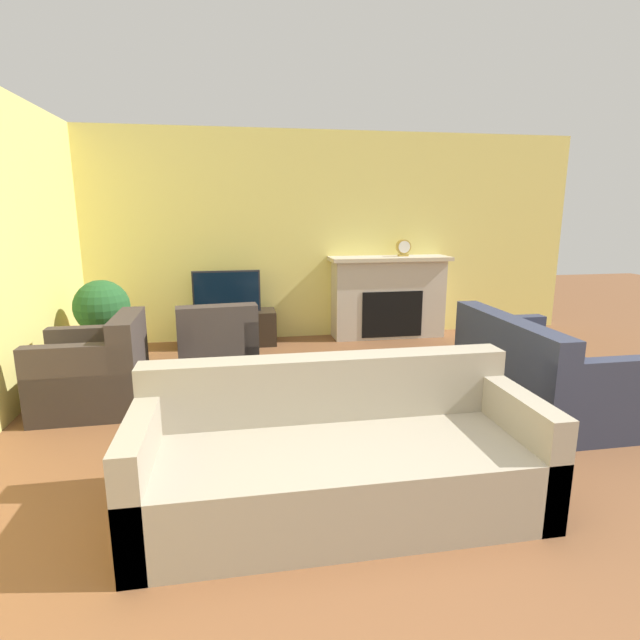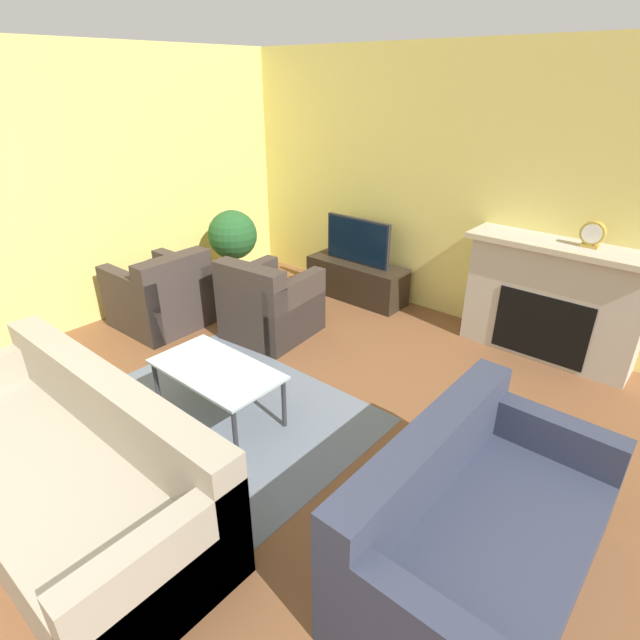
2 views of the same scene
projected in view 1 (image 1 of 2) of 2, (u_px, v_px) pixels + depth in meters
ground_plane at (396, 593)px, 2.27m from camera, size 20.00×20.00×0.00m
wall_back at (284, 237)px, 6.56m from camera, size 8.04×0.06×2.70m
area_rug at (300, 423)px, 4.07m from camera, size 2.21×1.75×0.00m
fireplace at (388, 295)px, 6.74m from camera, size 1.62×0.46×1.09m
tv_stand at (228, 328)px, 6.37m from camera, size 1.21×0.42×0.44m
tv at (227, 291)px, 6.26m from camera, size 0.84×0.06×0.52m
couch_sectional at (337, 459)px, 2.90m from camera, size 2.28×0.92×0.82m
couch_loveseat at (537, 376)px, 4.33m from camera, size 0.90×1.60×0.82m
armchair_by_window at (96, 375)px, 4.33m from camera, size 0.87×0.81×0.82m
armchair_accent at (217, 351)px, 5.06m from camera, size 0.83×0.89×0.82m
coffee_table at (300, 377)px, 3.98m from camera, size 1.01×0.55×0.44m
potted_plant at (102, 310)px, 5.35m from camera, size 0.58×0.58×0.97m
mantel_clock at (403, 248)px, 6.63m from camera, size 0.19×0.07×0.22m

